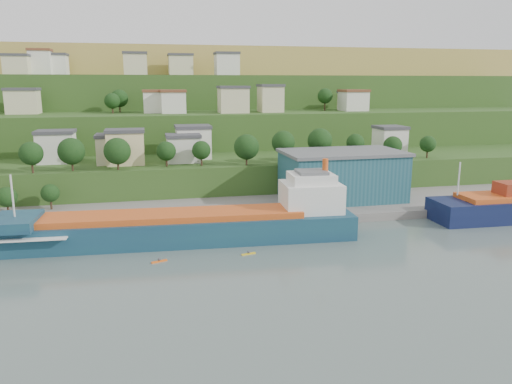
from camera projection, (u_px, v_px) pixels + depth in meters
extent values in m
plane|color=#4D5D56|center=(224.00, 254.00, 95.56)|extent=(500.00, 500.00, 0.00)
cube|color=slate|center=(285.00, 212.00, 126.47)|extent=(220.00, 26.00, 4.00)
cube|color=#284719|center=(195.00, 193.00, 148.99)|extent=(260.00, 32.00, 20.00)
cube|color=#284719|center=(187.00, 175.00, 177.61)|extent=(280.00, 32.00, 44.00)
cube|color=#284719|center=(181.00, 162.00, 206.23)|extent=(300.00, 32.00, 70.00)
cube|color=#9E913C|center=(171.00, 142.00, 276.83)|extent=(360.00, 120.00, 96.00)
cube|color=silver|center=(57.00, 148.00, 140.62)|extent=(9.92, 8.32, 8.25)
cube|color=#3F3F44|center=(55.00, 132.00, 139.64)|extent=(10.52, 8.92, 0.90)
cube|color=beige|center=(111.00, 150.00, 138.98)|extent=(7.25, 8.60, 7.35)
cube|color=#3F3F44|center=(110.00, 136.00, 138.10)|extent=(7.85, 9.20, 0.90)
cube|color=beige|center=(126.00, 148.00, 137.30)|extent=(9.95, 7.37, 8.85)
cube|color=#3F3F44|center=(125.00, 131.00, 136.25)|extent=(10.55, 7.97, 0.90)
cube|color=silver|center=(183.00, 150.00, 141.94)|extent=(9.16, 8.15, 7.04)
cube|color=#3F3F44|center=(183.00, 136.00, 141.09)|extent=(9.76, 8.75, 0.90)
cube|color=silver|center=(193.00, 143.00, 148.96)|extent=(9.93, 8.79, 8.92)
cube|color=#3F3F44|center=(193.00, 127.00, 147.91)|extent=(10.53, 9.39, 0.90)
cube|color=silver|center=(390.00, 142.00, 154.76)|extent=(8.09, 8.47, 8.24)
cube|color=#3F3F44|center=(390.00, 127.00, 153.78)|extent=(8.69, 9.07, 0.90)
cube|color=beige|center=(23.00, 102.00, 165.68)|extent=(9.96, 7.94, 7.65)
cube|color=#3F3F44|center=(22.00, 89.00, 164.76)|extent=(10.56, 8.54, 0.90)
cube|color=silver|center=(157.00, 103.00, 171.44)|extent=(8.81, 7.54, 6.99)
cube|color=brown|center=(156.00, 91.00, 170.60)|extent=(9.41, 8.14, 0.90)
cube|color=silver|center=(173.00, 103.00, 169.64)|extent=(8.05, 8.70, 7.00)
cube|color=brown|center=(173.00, 91.00, 168.80)|extent=(8.65, 9.30, 0.90)
cube|color=beige|center=(233.00, 101.00, 171.19)|extent=(9.70, 8.76, 8.27)
cube|color=#3F3F44|center=(233.00, 87.00, 170.21)|extent=(10.30, 9.36, 0.90)
cube|color=beige|center=(270.00, 99.00, 176.02)|extent=(7.79, 8.78, 8.80)
cube|color=#3F3F44|center=(271.00, 85.00, 174.99)|extent=(8.39, 9.38, 0.90)
cube|color=silver|center=(353.00, 101.00, 184.63)|extent=(8.80, 8.99, 6.87)
cube|color=brown|center=(354.00, 91.00, 183.80)|extent=(9.40, 9.59, 0.90)
cube|color=beige|center=(351.00, 102.00, 189.36)|extent=(7.72, 8.63, 6.35)
cube|color=#3F3F44|center=(351.00, 92.00, 188.58)|extent=(8.32, 9.23, 0.90)
cube|color=beige|center=(17.00, 66.00, 181.31)|extent=(8.54, 7.61, 6.52)
cube|color=#3F3F44|center=(16.00, 55.00, 180.52)|extent=(9.14, 8.21, 0.90)
cube|color=silver|center=(41.00, 63.00, 188.13)|extent=(7.72, 7.12, 8.79)
cube|color=brown|center=(40.00, 50.00, 187.09)|extent=(8.32, 7.72, 0.90)
cube|color=silver|center=(57.00, 66.00, 193.76)|extent=(7.80, 8.89, 7.45)
cube|color=#3F3F44|center=(56.00, 54.00, 192.86)|extent=(8.40, 9.49, 0.90)
cube|color=beige|center=(135.00, 65.00, 191.44)|extent=(8.68, 7.25, 7.85)
cube|color=#3F3F44|center=(135.00, 53.00, 190.50)|extent=(9.28, 7.85, 0.90)
cube|color=beige|center=(181.00, 66.00, 203.64)|extent=(9.57, 8.24, 7.86)
cube|color=#3F3F44|center=(180.00, 55.00, 202.70)|extent=(10.17, 8.84, 0.90)
cube|color=silver|center=(227.00, 65.00, 202.64)|extent=(9.29, 8.41, 8.42)
cube|color=#3F3F44|center=(227.00, 53.00, 201.65)|extent=(9.89, 9.01, 0.90)
cylinder|color=#382619|center=(32.00, 166.00, 124.58)|extent=(0.50, 0.50, 3.34)
sphere|color=black|center=(31.00, 153.00, 123.87)|extent=(5.85, 5.85, 5.85)
cylinder|color=#382619|center=(72.00, 165.00, 127.66)|extent=(0.50, 0.50, 3.21)
sphere|color=black|center=(71.00, 151.00, 126.91)|extent=(6.82, 6.82, 6.82)
cylinder|color=#382619|center=(118.00, 164.00, 129.31)|extent=(0.50, 0.50, 2.97)
sphere|color=black|center=(117.00, 151.00, 128.59)|extent=(6.92, 6.92, 6.92)
cylinder|color=#382619|center=(167.00, 161.00, 134.43)|extent=(0.50, 0.50, 2.76)
sphere|color=black|center=(166.00, 151.00, 133.82)|extent=(5.23, 5.23, 5.23)
cylinder|color=#382619|center=(202.00, 160.00, 135.89)|extent=(0.50, 0.50, 2.83)
sphere|color=black|center=(201.00, 150.00, 135.29)|extent=(5.09, 5.09, 5.09)
cylinder|color=#382619|center=(247.00, 159.00, 136.77)|extent=(0.50, 0.50, 3.11)
sphere|color=black|center=(247.00, 147.00, 136.03)|extent=(6.91, 6.91, 6.91)
cylinder|color=#382619|center=(283.00, 156.00, 140.45)|extent=(0.50, 0.50, 4.02)
sphere|color=black|center=(283.00, 142.00, 139.64)|extent=(6.51, 6.51, 6.51)
cylinder|color=#382619|center=(319.00, 154.00, 143.09)|extent=(0.50, 0.50, 4.04)
sphere|color=black|center=(320.00, 141.00, 142.24)|extent=(7.04, 7.04, 7.04)
cylinder|color=#382619|center=(355.00, 154.00, 144.00)|extent=(0.50, 0.50, 3.80)
sphere|color=black|center=(355.00, 143.00, 143.28)|extent=(5.22, 5.22, 5.22)
cylinder|color=#382619|center=(392.00, 155.00, 145.33)|extent=(0.50, 0.50, 2.83)
sphere|color=black|center=(393.00, 145.00, 144.71)|extent=(5.41, 5.41, 5.41)
cylinder|color=#382619|center=(427.00, 153.00, 149.84)|extent=(0.50, 0.50, 2.90)
sphere|color=black|center=(428.00, 144.00, 149.24)|extent=(4.84, 4.84, 4.84)
cylinder|color=#382619|center=(120.00, 108.00, 174.51)|extent=(0.50, 0.50, 3.16)
sphere|color=black|center=(119.00, 98.00, 173.82)|extent=(6.10, 6.10, 6.10)
cylinder|color=#382619|center=(113.00, 109.00, 168.79)|extent=(0.50, 0.50, 2.74)
sphere|color=black|center=(112.00, 101.00, 168.19)|extent=(5.20, 5.20, 5.20)
cylinder|color=#382619|center=(42.00, 71.00, 192.68)|extent=(0.50, 0.50, 3.39)
sphere|color=black|center=(41.00, 63.00, 192.04)|extent=(4.87, 4.87, 4.87)
cylinder|color=#382619|center=(325.00, 105.00, 185.48)|extent=(0.50, 0.50, 3.84)
sphere|color=black|center=(325.00, 96.00, 184.75)|extent=(5.58, 5.58, 5.58)
cube|color=#15304E|center=(183.00, 234.00, 102.75)|extent=(71.93, 15.03, 7.14)
cube|color=#C44E1A|center=(172.00, 215.00, 101.43)|extent=(53.48, 12.01, 1.22)
cube|color=#15304E|center=(15.00, 222.00, 95.13)|extent=(8.75, 11.65, 2.04)
cube|color=silver|center=(311.00, 197.00, 107.12)|extent=(12.77, 10.85, 6.12)
cube|color=silver|center=(311.00, 178.00, 106.24)|extent=(9.61, 8.64, 2.04)
cube|color=#595B5E|center=(311.00, 172.00, 105.96)|extent=(6.44, 6.44, 0.61)
cylinder|color=#C44E1A|center=(325.00, 166.00, 106.34)|extent=(1.29, 1.29, 3.06)
cylinder|color=silver|center=(12.00, 196.00, 94.04)|extent=(0.39, 0.39, 8.16)
cube|color=silver|center=(34.00, 232.00, 96.26)|extent=(14.88, 12.28, 0.26)
cylinder|color=silver|center=(459.00, 179.00, 114.62)|extent=(0.36, 0.36, 7.75)
cube|color=#1C4B56|center=(342.00, 177.00, 131.05)|extent=(30.32, 18.53, 12.00)
cube|color=#595B5E|center=(343.00, 152.00, 129.68)|extent=(31.34, 19.55, 0.80)
cube|color=orange|center=(159.00, 261.00, 91.30)|extent=(3.01, 1.58, 0.23)
sphere|color=#3F3F44|center=(159.00, 259.00, 91.22)|extent=(0.53, 0.53, 0.53)
cube|color=gold|center=(249.00, 254.00, 95.33)|extent=(2.90, 1.18, 0.21)
sphere|color=#3F3F44|center=(249.00, 252.00, 95.25)|extent=(0.50, 0.50, 0.50)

